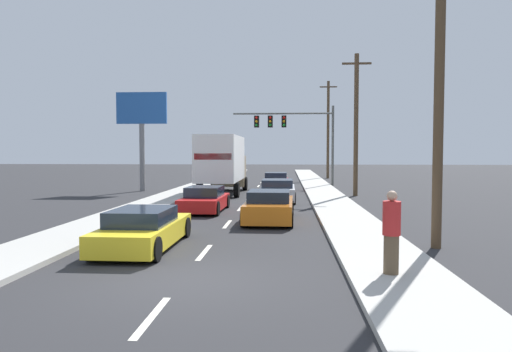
{
  "coord_description": "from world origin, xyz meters",
  "views": [
    {
      "loc": [
        2.22,
        -9.68,
        2.74
      ],
      "look_at": [
        0.61,
        15.35,
        1.46
      ],
      "focal_mm": 32.69,
      "sensor_mm": 36.0,
      "label": 1
    }
  ],
  "objects_px": {
    "car_yellow": "(144,229)",
    "car_orange": "(269,207)",
    "car_silver": "(278,191)",
    "utility_pole_far": "(328,129)",
    "utility_pole_mid": "(356,123)",
    "roadside_billboard": "(142,122)",
    "car_maroon": "(276,182)",
    "traffic_signal_mast": "(286,126)",
    "car_red": "(205,200)",
    "pedestrian_near_corner": "(391,232)",
    "box_truck": "(223,161)",
    "utility_pole_near": "(439,81)"
  },
  "relations": [
    {
      "from": "car_yellow",
      "to": "roadside_billboard",
      "type": "bearing_deg",
      "value": 107.49
    },
    {
      "from": "car_red",
      "to": "utility_pole_near",
      "type": "distance_m",
      "value": 11.92
    },
    {
      "from": "box_truck",
      "to": "car_red",
      "type": "relative_size",
      "value": 2.0
    },
    {
      "from": "car_red",
      "to": "roadside_billboard",
      "type": "relative_size",
      "value": 0.59
    },
    {
      "from": "utility_pole_near",
      "to": "utility_pole_mid",
      "type": "bearing_deg",
      "value": 89.77
    },
    {
      "from": "car_red",
      "to": "car_silver",
      "type": "distance_m",
      "value": 5.84
    },
    {
      "from": "utility_pole_far",
      "to": "car_red",
      "type": "bearing_deg",
      "value": -106.23
    },
    {
      "from": "utility_pole_near",
      "to": "roadside_billboard",
      "type": "distance_m",
      "value": 23.57
    },
    {
      "from": "traffic_signal_mast",
      "to": "utility_pole_near",
      "type": "height_order",
      "value": "utility_pole_near"
    },
    {
      "from": "car_red",
      "to": "utility_pole_mid",
      "type": "distance_m",
      "value": 12.23
    },
    {
      "from": "utility_pole_mid",
      "to": "pedestrian_near_corner",
      "type": "height_order",
      "value": "utility_pole_mid"
    },
    {
      "from": "roadside_billboard",
      "to": "utility_pole_mid",
      "type": "bearing_deg",
      "value": -10.55
    },
    {
      "from": "car_silver",
      "to": "utility_pole_far",
      "type": "bearing_deg",
      "value": 78.15
    },
    {
      "from": "utility_pole_near",
      "to": "car_red",
      "type": "bearing_deg",
      "value": 136.1
    },
    {
      "from": "traffic_signal_mast",
      "to": "utility_pole_near",
      "type": "distance_m",
      "value": 25.18
    },
    {
      "from": "car_silver",
      "to": "utility_pole_near",
      "type": "relative_size",
      "value": 0.5
    },
    {
      "from": "car_yellow",
      "to": "car_orange",
      "type": "relative_size",
      "value": 1.0
    },
    {
      "from": "car_maroon",
      "to": "utility_pole_near",
      "type": "relative_size",
      "value": 0.48
    },
    {
      "from": "traffic_signal_mast",
      "to": "roadside_billboard",
      "type": "bearing_deg",
      "value": -148.69
    },
    {
      "from": "utility_pole_far",
      "to": "utility_pole_near",
      "type": "bearing_deg",
      "value": -90.14
    },
    {
      "from": "car_maroon",
      "to": "car_red",
      "type": "bearing_deg",
      "value": -103.89
    },
    {
      "from": "car_yellow",
      "to": "car_orange",
      "type": "bearing_deg",
      "value": 57.97
    },
    {
      "from": "car_yellow",
      "to": "roadside_billboard",
      "type": "distance_m",
      "value": 20.58
    },
    {
      "from": "box_truck",
      "to": "car_maroon",
      "type": "distance_m",
      "value": 5.18
    },
    {
      "from": "car_silver",
      "to": "car_maroon",
      "type": "bearing_deg",
      "value": 91.8
    },
    {
      "from": "utility_pole_mid",
      "to": "roadside_billboard",
      "type": "relative_size",
      "value": 1.28
    },
    {
      "from": "utility_pole_far",
      "to": "traffic_signal_mast",
      "type": "bearing_deg",
      "value": -111.89
    },
    {
      "from": "traffic_signal_mast",
      "to": "car_maroon",
      "type": "bearing_deg",
      "value": -98.64
    },
    {
      "from": "box_truck",
      "to": "car_maroon",
      "type": "xyz_separation_m",
      "value": [
        3.4,
        3.59,
        -1.56
      ]
    },
    {
      "from": "utility_pole_mid",
      "to": "roadside_billboard",
      "type": "bearing_deg",
      "value": 169.45
    },
    {
      "from": "car_silver",
      "to": "car_orange",
      "type": "bearing_deg",
      "value": -91.39
    },
    {
      "from": "car_red",
      "to": "roadside_billboard",
      "type": "height_order",
      "value": "roadside_billboard"
    },
    {
      "from": "box_truck",
      "to": "car_orange",
      "type": "xyz_separation_m",
      "value": [
        3.45,
        -11.56,
        -1.58
      ]
    },
    {
      "from": "car_orange",
      "to": "utility_pole_mid",
      "type": "height_order",
      "value": "utility_pole_mid"
    },
    {
      "from": "car_maroon",
      "to": "utility_pole_far",
      "type": "height_order",
      "value": "utility_pole_far"
    },
    {
      "from": "box_truck",
      "to": "car_yellow",
      "type": "height_order",
      "value": "box_truck"
    },
    {
      "from": "car_red",
      "to": "traffic_signal_mast",
      "type": "bearing_deg",
      "value": 77.55
    },
    {
      "from": "car_maroon",
      "to": "utility_pole_far",
      "type": "distance_m",
      "value": 17.04
    },
    {
      "from": "traffic_signal_mast",
      "to": "utility_pole_near",
      "type": "relative_size",
      "value": 0.9
    },
    {
      "from": "pedestrian_near_corner",
      "to": "car_silver",
      "type": "bearing_deg",
      "value": 99.6
    },
    {
      "from": "utility_pole_far",
      "to": "car_yellow",
      "type": "bearing_deg",
      "value": -103.12
    },
    {
      "from": "car_red",
      "to": "car_maroon",
      "type": "xyz_separation_m",
      "value": [
        3.05,
        12.32,
        0.05
      ]
    },
    {
      "from": "utility_pole_mid",
      "to": "box_truck",
      "type": "bearing_deg",
      "value": 176.64
    },
    {
      "from": "car_maroon",
      "to": "car_orange",
      "type": "xyz_separation_m",
      "value": [
        0.05,
        -15.15,
        -0.02
      ]
    },
    {
      "from": "box_truck",
      "to": "car_red",
      "type": "height_order",
      "value": "box_truck"
    },
    {
      "from": "car_silver",
      "to": "utility_pole_mid",
      "type": "distance_m",
      "value": 7.12
    },
    {
      "from": "car_orange",
      "to": "roadside_billboard",
      "type": "distance_m",
      "value": 17.23
    },
    {
      "from": "utility_pole_far",
      "to": "car_orange",
      "type": "bearing_deg",
      "value": -99.29
    },
    {
      "from": "car_orange",
      "to": "pedestrian_near_corner",
      "type": "relative_size",
      "value": 2.53
    },
    {
      "from": "traffic_signal_mast",
      "to": "utility_pole_mid",
      "type": "xyz_separation_m",
      "value": [
        4.33,
        -8.85,
        -0.33
      ]
    }
  ]
}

